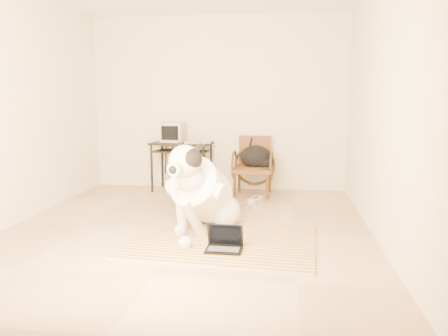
% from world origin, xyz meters
% --- Properties ---
extents(floor, '(4.50, 4.50, 0.00)m').
position_xyz_m(floor, '(0.00, 0.00, 0.00)').
color(floor, tan).
rests_on(floor, ground).
extents(wall_back, '(4.50, 0.00, 4.50)m').
position_xyz_m(wall_back, '(0.00, 2.25, 1.35)').
color(wall_back, beige).
rests_on(wall_back, floor).
extents(wall_front, '(4.50, 0.00, 4.50)m').
position_xyz_m(wall_front, '(0.00, -2.25, 1.35)').
color(wall_front, beige).
rests_on(wall_front, floor).
extents(wall_left, '(0.00, 4.50, 4.50)m').
position_xyz_m(wall_left, '(-2.00, 0.00, 1.35)').
color(wall_left, beige).
rests_on(wall_left, floor).
extents(wall_right, '(0.00, 4.50, 4.50)m').
position_xyz_m(wall_right, '(2.00, 0.00, 1.35)').
color(wall_right, beige).
rests_on(wall_right, floor).
extents(rug, '(1.93, 1.53, 0.02)m').
position_xyz_m(rug, '(0.45, -0.41, 0.01)').
color(rug, '#B5630A').
rests_on(rug, floor).
extents(dog, '(0.76, 1.46, 1.06)m').
position_xyz_m(dog, '(0.17, -0.03, 0.42)').
color(dog, silver).
rests_on(dog, rug).
extents(laptop, '(0.34, 0.25, 0.24)m').
position_xyz_m(laptop, '(0.51, -0.68, 0.08)').
color(laptop, black).
rests_on(laptop, rug).
extents(computer_desk, '(0.96, 0.60, 0.76)m').
position_xyz_m(computer_desk, '(-0.53, 1.95, 0.65)').
color(computer_desk, black).
rests_on(computer_desk, floor).
extents(crt_monitor, '(0.36, 0.35, 0.30)m').
position_xyz_m(crt_monitor, '(-0.67, 2.02, 0.91)').
color(crt_monitor, '#B7AA90').
rests_on(crt_monitor, computer_desk).
extents(desk_keyboard, '(0.42, 0.24, 0.03)m').
position_xyz_m(desk_keyboard, '(-0.26, 1.87, 0.77)').
color(desk_keyboard, '#B7AA90').
rests_on(desk_keyboard, computer_desk).
extents(pc_tower, '(0.25, 0.44, 0.39)m').
position_xyz_m(pc_tower, '(-0.32, 1.91, 0.19)').
color(pc_tower, '#4C4C4E').
rests_on(pc_tower, floor).
extents(rattan_chair, '(0.59, 0.58, 0.87)m').
position_xyz_m(rattan_chair, '(0.60, 1.86, 0.44)').
color(rattan_chair, brown).
rests_on(rattan_chair, floor).
extents(backpack, '(0.49, 0.38, 0.34)m').
position_xyz_m(backpack, '(0.66, 1.80, 0.56)').
color(backpack, black).
rests_on(backpack, rattan_chair).
extents(sneaker_left, '(0.12, 0.30, 0.11)m').
position_xyz_m(sneaker_left, '(0.35, 1.01, 0.05)').
color(sneaker_left, silver).
rests_on(sneaker_left, floor).
extents(sneaker_right, '(0.22, 0.34, 0.11)m').
position_xyz_m(sneaker_right, '(0.67, 1.13, 0.05)').
color(sneaker_right, silver).
rests_on(sneaker_right, floor).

